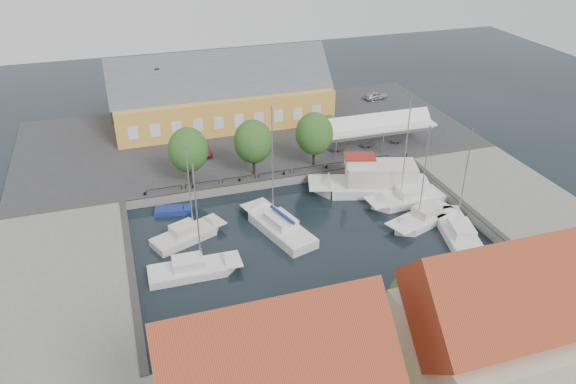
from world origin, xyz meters
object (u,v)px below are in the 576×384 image
(west_boat_b, at_px, (187,236))
(west_boat_c, at_px, (193,271))
(warehouse, at_px, (217,97))
(launch_sw, at_px, (195,356))
(trawler, at_px, (374,183))
(east_boat_c, at_px, (459,235))
(east_boat_b, at_px, (423,220))
(car_silver, at_px, (376,95))
(car_red, at_px, (202,149))
(center_sailboat, at_px, (279,228))
(east_boat_a, at_px, (407,200))
(tent_canopy, at_px, (377,126))
(launch_nw, at_px, (173,212))

(west_boat_b, bearing_deg, west_boat_c, -94.32)
(warehouse, distance_m, west_boat_b, 27.14)
(launch_sw, bearing_deg, trawler, 39.05)
(warehouse, bearing_deg, west_boat_c, -105.75)
(east_boat_c, bearing_deg, west_boat_c, 174.94)
(warehouse, xyz_separation_m, east_boat_b, (14.24, -29.64, -4.17))
(west_boat_c, bearing_deg, west_boat_b, 85.68)
(warehouse, relative_size, car_silver, 8.16)
(car_red, bearing_deg, center_sailboat, -83.78)
(center_sailboat, bearing_deg, warehouse, 90.47)
(east_boat_a, bearing_deg, west_boat_c, -167.20)
(tent_canopy, distance_m, east_boat_a, 12.47)
(car_red, height_order, launch_nw, car_red)
(car_silver, relative_size, launch_sw, 0.74)
(car_silver, bearing_deg, launch_sw, 135.23)
(east_boat_c, relative_size, west_boat_b, 1.13)
(center_sailboat, bearing_deg, east_boat_b, -11.01)
(launch_nw, bearing_deg, east_boat_a, -12.93)
(warehouse, bearing_deg, east_boat_a, -60.38)
(car_silver, relative_size, launch_nw, 0.88)
(center_sailboat, bearing_deg, launch_nw, 144.18)
(car_red, relative_size, west_boat_b, 0.38)
(car_silver, distance_m, trawler, 26.70)
(west_boat_b, distance_m, launch_sw, 15.28)
(east_boat_b, relative_size, west_boat_c, 1.01)
(east_boat_b, distance_m, west_boat_c, 23.02)
(tent_canopy, xyz_separation_m, trawler, (-4.26, -8.54, -2.67))
(east_boat_a, bearing_deg, trawler, 124.63)
(tent_canopy, bearing_deg, west_boat_b, -154.98)
(launch_sw, bearing_deg, east_boat_c, 15.97)
(warehouse, height_order, west_boat_c, warehouse)
(west_boat_c, relative_size, launch_sw, 2.31)
(car_red, bearing_deg, car_silver, 14.40)
(tent_canopy, relative_size, center_sailboat, 1.07)
(car_silver, xyz_separation_m, east_boat_c, (-8.09, -34.76, -1.34))
(center_sailboat, height_order, launch_nw, center_sailboat)
(center_sailboat, xyz_separation_m, east_boat_b, (14.02, -2.73, -0.10))
(tent_canopy, distance_m, launch_nw, 26.61)
(east_boat_a, relative_size, east_boat_c, 1.07)
(east_boat_a, bearing_deg, east_boat_b, -95.30)
(warehouse, xyz_separation_m, car_red, (-3.91, -9.41, -2.80))
(east_boat_b, relative_size, east_boat_c, 0.97)
(east_boat_c, relative_size, launch_nw, 2.82)
(tent_canopy, height_order, west_boat_c, west_boat_c)
(east_boat_a, xyz_separation_m, launch_nw, (-23.58, 5.41, -0.17))
(west_boat_b, distance_m, west_boat_c, 5.51)
(east_boat_b, distance_m, launch_nw, 25.04)
(east_boat_a, distance_m, west_boat_c, 23.94)
(car_red, height_order, west_boat_c, west_boat_c)
(car_red, xyz_separation_m, center_sailboat, (4.13, -17.50, -1.26))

